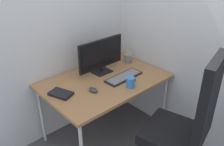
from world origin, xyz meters
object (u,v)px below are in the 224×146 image
keyboard (124,77)px  coffee_mug (131,82)px  pen_holder (128,58)px  monitor (101,55)px  mouse (93,90)px  office_chair (187,122)px  notebook (61,94)px

keyboard → coffee_mug: size_ratio=3.80×
pen_holder → coffee_mug: 0.58m
keyboard → coffee_mug: (-0.09, -0.18, 0.04)m
monitor → mouse: size_ratio=5.39×
office_chair → mouse: size_ratio=11.65×
keyboard → pen_holder: pen_holder is taller
keyboard → office_chair: bearing=-91.3°
keyboard → notebook: notebook is taller
keyboard → pen_holder: bearing=38.4°
mouse → office_chair: bearing=-65.1°
office_chair → coffee_mug: bearing=96.4°
pen_holder → mouse: bearing=-161.2°
mouse → coffee_mug: (0.32, -0.18, 0.03)m
monitor → pen_holder: size_ratio=3.20×
notebook → pen_holder: bearing=-15.1°
pen_holder → office_chair: bearing=-107.4°
notebook → coffee_mug: 0.67m
notebook → keyboard: bearing=-33.3°
mouse → notebook: size_ratio=0.50×
keyboard → notebook: 0.68m
coffee_mug → mouse: bearing=150.9°
monitor → keyboard: (0.09, -0.26, -0.19)m
office_chair → monitor: office_chair is taller
office_chair → mouse: (-0.39, 0.79, 0.13)m
pen_holder → coffee_mug: size_ratio=1.53×
monitor → mouse: (-0.32, -0.26, -0.18)m
notebook → coffee_mug: (0.58, -0.33, 0.04)m
monitor → notebook: monitor is taller
monitor → mouse: 0.45m
keyboard → notebook: size_ratio=2.12×
pen_holder → coffee_mug: bearing=-132.9°
monitor → coffee_mug: monitor is taller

